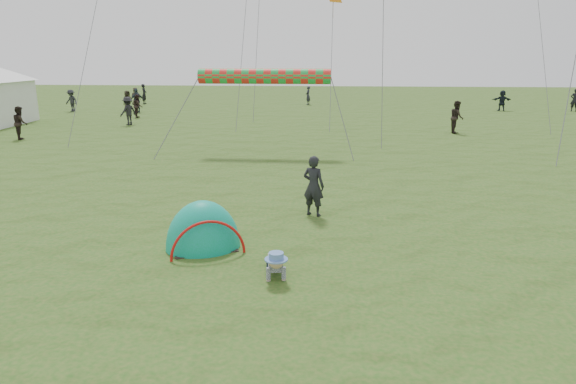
{
  "coord_description": "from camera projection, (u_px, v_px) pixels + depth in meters",
  "views": [
    {
      "loc": [
        1.36,
        -8.33,
        3.95
      ],
      "look_at": [
        0.31,
        2.96,
        1.0
      ],
      "focal_mm": 32.0,
      "sensor_mm": 36.0,
      "label": 1
    }
  ],
  "objects": [
    {
      "name": "crowd_person_4",
      "position": [
        128.0,
        101.0,
        39.42
      ],
      "size": [
        0.9,
        0.92,
        1.6
      ],
      "primitive_type": "imported",
      "rotation": [
        0.0,
        0.0,
        0.85
      ],
      "color": "black",
      "rests_on": "ground"
    },
    {
      "name": "standing_adult",
      "position": [
        314.0,
        186.0,
        13.16
      ],
      "size": [
        0.68,
        0.57,
        1.58
      ],
      "primitive_type": "imported",
      "rotation": [
        0.0,
        0.0,
        2.74
      ],
      "color": "black",
      "rests_on": "ground"
    },
    {
      "name": "ground",
      "position": [
        256.0,
        287.0,
        9.14
      ],
      "size": [
        140.0,
        140.0,
        0.0
      ],
      "primitive_type": "plane",
      "color": "#1F5416"
    },
    {
      "name": "crowd_person_0",
      "position": [
        575.0,
        100.0,
        39.53
      ],
      "size": [
        0.71,
        0.56,
        1.73
      ],
      "primitive_type": "imported",
      "rotation": [
        0.0,
        0.0,
        2.89
      ],
      "color": "black",
      "rests_on": "ground"
    },
    {
      "name": "crowd_person_9",
      "position": [
        71.0,
        101.0,
        39.45
      ],
      "size": [
        1.22,
        0.93,
        1.66
      ],
      "primitive_type": "imported",
      "rotation": [
        0.0,
        0.0,
        5.95
      ],
      "color": "#212227",
      "rests_on": "ground"
    },
    {
      "name": "crowd_person_8",
      "position": [
        137.0,
        101.0,
        38.59
      ],
      "size": [
        1.05,
        1.06,
        1.79
      ],
      "primitive_type": "imported",
      "rotation": [
        0.0,
        0.0,
        3.93
      ],
      "color": "#2D3945",
      "rests_on": "ground"
    },
    {
      "name": "rainbow_tube_kite",
      "position": [
        264.0,
        76.0,
        21.46
      ],
      "size": [
        5.56,
        0.64,
        0.64
      ],
      "primitive_type": "cylinder",
      "rotation": [
        0.0,
        1.57,
        0.0
      ],
      "color": "red"
    },
    {
      "name": "crowd_person_12",
      "position": [
        308.0,
        95.0,
        45.41
      ],
      "size": [
        0.52,
        0.66,
        1.61
      ],
      "primitive_type": "imported",
      "rotation": [
        0.0,
        0.0,
        4.47
      ],
      "color": "#272730",
      "rests_on": "ground"
    },
    {
      "name": "crowd_person_10",
      "position": [
        136.0,
        97.0,
        43.99
      ],
      "size": [
        0.9,
        0.75,
        1.58
      ],
      "primitive_type": "imported",
      "rotation": [
        0.0,
        0.0,
        3.52
      ],
      "color": "#382F27",
      "rests_on": "ground"
    },
    {
      "name": "popup_tent",
      "position": [
        204.0,
        247.0,
        11.09
      ],
      "size": [
        2.01,
        1.87,
        2.08
      ],
      "primitive_type": "ellipsoid",
      "rotation": [
        0.0,
        0.0,
        0.43
      ],
      "color": "#009E5A",
      "rests_on": "ground"
    },
    {
      "name": "crawling_toddler",
      "position": [
        276.0,
        263.0,
        9.48
      ],
      "size": [
        0.67,
        0.85,
        0.59
      ],
      "primitive_type": null,
      "rotation": [
        0.0,
        0.0,
        0.18
      ],
      "color": "black",
      "rests_on": "ground"
    },
    {
      "name": "crowd_person_7",
      "position": [
        20.0,
        123.0,
        25.79
      ],
      "size": [
        0.97,
        1.02,
        1.65
      ],
      "primitive_type": "imported",
      "rotation": [
        0.0,
        0.0,
        2.16
      ],
      "color": "black",
      "rests_on": "ground"
    },
    {
      "name": "crowd_person_1",
      "position": [
        138.0,
        106.0,
        35.46
      ],
      "size": [
        0.82,
        0.92,
        1.59
      ],
      "primitive_type": "imported",
      "rotation": [
        0.0,
        0.0,
        1.9
      ],
      "color": "black",
      "rests_on": "ground"
    },
    {
      "name": "crowd_person_13",
      "position": [
        457.0,
        117.0,
        27.93
      ],
      "size": [
        0.7,
        0.88,
        1.75
      ],
      "primitive_type": "imported",
      "rotation": [
        0.0,
        0.0,
        1.53
      ],
      "color": "black",
      "rests_on": "ground"
    },
    {
      "name": "crowd_person_5",
      "position": [
        502.0,
        101.0,
        40.03
      ],
      "size": [
        1.5,
        0.57,
        1.59
      ],
      "primitive_type": "imported",
      "rotation": [
        0.0,
        0.0,
        3.21
      ],
      "color": "black",
      "rests_on": "ground"
    },
    {
      "name": "crowd_person_6",
      "position": [
        144.0,
        94.0,
        46.19
      ],
      "size": [
        0.46,
        0.67,
        1.76
      ],
      "primitive_type": "imported",
      "rotation": [
        0.0,
        0.0,
        1.64
      ],
      "color": "black",
      "rests_on": "ground"
    },
    {
      "name": "crowd_person_3",
      "position": [
        128.0,
        111.0,
        31.38
      ],
      "size": [
        1.09,
        1.27,
        1.71
      ],
      "primitive_type": "imported",
      "rotation": [
        0.0,
        0.0,
        4.2
      ],
      "color": "black",
      "rests_on": "ground"
    }
  ]
}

